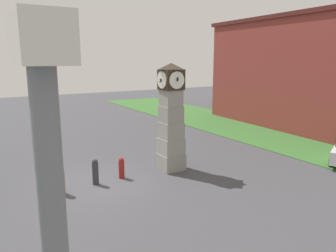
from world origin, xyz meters
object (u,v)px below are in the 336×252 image
(bollard_mid_row, at_px, (95,171))
(clock_tower, at_px, (171,120))
(bollard_near_tower, at_px, (61,180))
(bollard_far_row, at_px, (121,168))

(bollard_mid_row, bearing_deg, clock_tower, 89.92)
(clock_tower, bearing_deg, bollard_near_tower, -86.98)
(bollard_near_tower, xyz_separation_m, bollard_far_row, (-0.40, 2.74, -0.08))
(clock_tower, distance_m, bollard_far_row, 3.18)
(bollard_far_row, bearing_deg, bollard_mid_row, -84.39)
(clock_tower, relative_size, bollard_far_row, 5.31)
(clock_tower, relative_size, bollard_near_tower, 4.52)
(bollard_near_tower, bearing_deg, bollard_mid_row, 100.69)
(bollard_mid_row, height_order, bollard_far_row, bollard_mid_row)
(bollard_near_tower, xyz_separation_m, bollard_mid_row, (-0.28, 1.50, 0.01))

